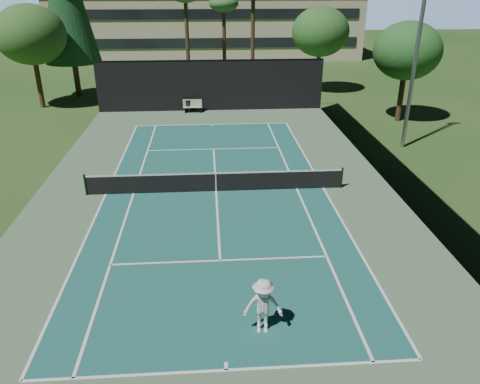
% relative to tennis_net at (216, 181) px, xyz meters
% --- Properties ---
extents(ground, '(160.00, 160.00, 0.00)m').
position_rel_tennis_net_xyz_m(ground, '(0.00, 0.00, -0.56)').
color(ground, '#274A1B').
rests_on(ground, ground).
extents(apron_slab, '(18.00, 32.00, 0.01)m').
position_rel_tennis_net_xyz_m(apron_slab, '(0.00, 0.00, -0.55)').
color(apron_slab, '#50714F').
rests_on(apron_slab, ground).
extents(court_surface, '(10.97, 23.77, 0.01)m').
position_rel_tennis_net_xyz_m(court_surface, '(0.00, 0.00, -0.55)').
color(court_surface, '#1C5A54').
rests_on(court_surface, ground).
extents(court_lines, '(11.07, 23.87, 0.01)m').
position_rel_tennis_net_xyz_m(court_lines, '(0.00, 0.00, -0.54)').
color(court_lines, white).
rests_on(court_lines, ground).
extents(tennis_net, '(12.90, 0.10, 1.10)m').
position_rel_tennis_net_xyz_m(tennis_net, '(0.00, 0.00, 0.00)').
color(tennis_net, black).
rests_on(tennis_net, ground).
extents(fence, '(18.04, 32.05, 4.03)m').
position_rel_tennis_net_xyz_m(fence, '(0.00, 0.06, 1.45)').
color(fence, black).
rests_on(fence, ground).
extents(player, '(1.23, 0.76, 1.84)m').
position_rel_tennis_net_xyz_m(player, '(1.17, -10.37, 0.36)').
color(player, silver).
rests_on(player, ground).
extents(tennis_ball_b, '(0.06, 0.06, 0.06)m').
position_rel_tennis_net_xyz_m(tennis_ball_b, '(-1.29, 1.26, -0.53)').
color(tennis_ball_b, '#B6CC2E').
rests_on(tennis_ball_b, ground).
extents(tennis_ball_c, '(0.06, 0.06, 0.06)m').
position_rel_tennis_net_xyz_m(tennis_ball_c, '(3.53, 2.95, -0.53)').
color(tennis_ball_c, '#D2F337').
rests_on(tennis_ball_c, ground).
extents(tennis_ball_d, '(0.07, 0.07, 0.07)m').
position_rel_tennis_net_xyz_m(tennis_ball_d, '(-5.43, 2.31, -0.52)').
color(tennis_ball_d, '#BFCC2E').
rests_on(tennis_ball_d, ground).
extents(park_bench, '(1.50, 0.45, 1.02)m').
position_rel_tennis_net_xyz_m(park_bench, '(-1.50, 15.50, -0.01)').
color(park_bench, '#C0B79F').
rests_on(park_bench, ground).
extents(trash_bin, '(0.56, 0.56, 0.95)m').
position_rel_tennis_net_xyz_m(trash_bin, '(-1.87, 15.75, -0.08)').
color(trash_bin, black).
rests_on(trash_bin, ground).
extents(palm_b, '(2.80, 2.80, 8.42)m').
position_rel_tennis_net_xyz_m(palm_b, '(1.50, 26.00, 6.80)').
color(palm_b, '#4B2E20').
rests_on(palm_b, ground).
extents(decid_tree_a, '(5.12, 5.12, 7.62)m').
position_rel_tennis_net_xyz_m(decid_tree_a, '(10.00, 22.00, 4.86)').
color(decid_tree_a, '#492E1F').
rests_on(decid_tree_a, ground).
extents(decid_tree_b, '(4.80, 4.80, 7.14)m').
position_rel_tennis_net_xyz_m(decid_tree_b, '(14.00, 12.00, 4.52)').
color(decid_tree_b, '#44301D').
rests_on(decid_tree_b, ground).
extents(decid_tree_c, '(5.44, 5.44, 8.09)m').
position_rel_tennis_net_xyz_m(decid_tree_c, '(-14.00, 18.00, 5.21)').
color(decid_tree_c, '#4E3321').
rests_on(decid_tree_c, ground).
extents(campus_building, '(40.50, 12.50, 8.30)m').
position_rel_tennis_net_xyz_m(campus_building, '(0.00, 45.98, 3.65)').
color(campus_building, '#C0B394').
rests_on(campus_building, ground).
extents(light_pole, '(0.90, 0.25, 12.22)m').
position_rel_tennis_net_xyz_m(light_pole, '(12.00, 6.00, 5.90)').
color(light_pole, gray).
rests_on(light_pole, ground).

